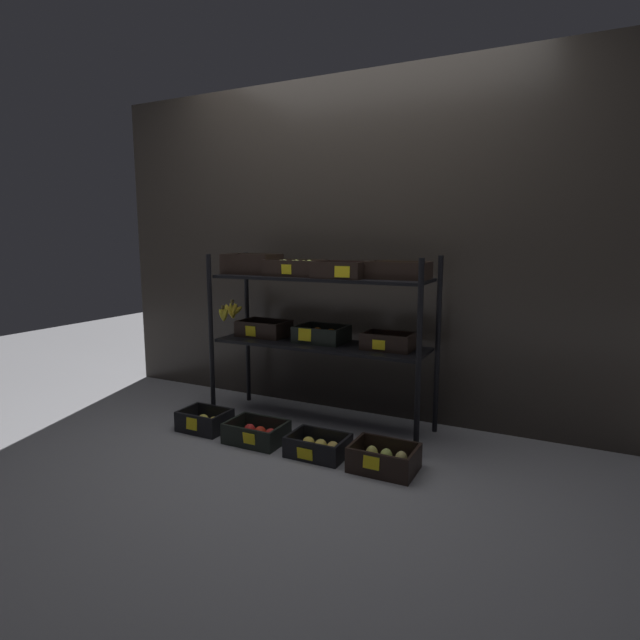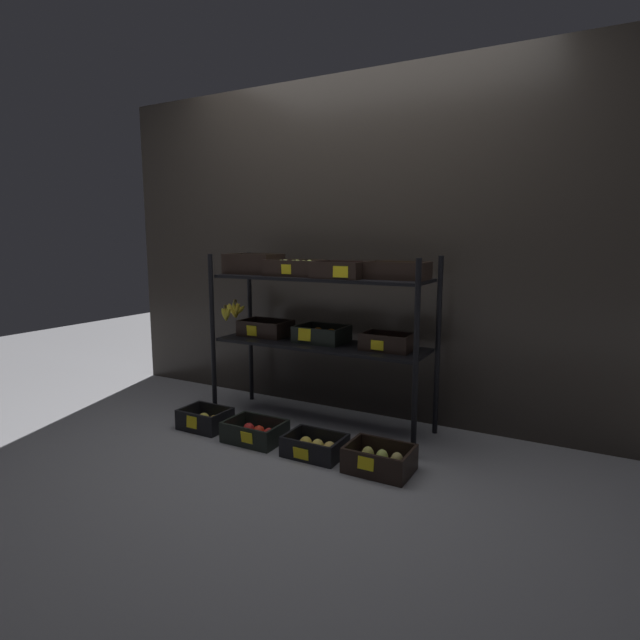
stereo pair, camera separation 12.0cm
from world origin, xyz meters
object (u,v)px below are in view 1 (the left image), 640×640
crate_ground_apple_red (257,434)px  crate_ground_center_apple_gold (318,447)px  display_rack (316,305)px  crate_ground_apple_gold (205,422)px  crate_ground_pear (384,460)px

crate_ground_apple_red → crate_ground_center_apple_gold: 0.42m
display_rack → crate_ground_center_apple_gold: size_ratio=4.73×
crate_ground_apple_gold → crate_ground_apple_red: bearing=-2.3°
crate_ground_pear → crate_ground_center_apple_gold: bearing=178.6°
display_rack → crate_ground_pear: 1.09m
display_rack → crate_ground_pear: display_rack is taller
crate_ground_center_apple_gold → crate_ground_pear: size_ratio=0.96×
display_rack → crate_ground_apple_red: bearing=-111.8°
crate_ground_apple_red → crate_ground_pear: size_ratio=1.01×
display_rack → crate_ground_center_apple_gold: bearing=-61.9°
crate_ground_center_apple_gold → crate_ground_apple_red: bearing=178.9°
crate_ground_apple_gold → crate_ground_center_apple_gold: 0.83m
crate_ground_apple_gold → crate_ground_pear: size_ratio=0.88×
crate_ground_apple_gold → crate_ground_pear: (1.23, -0.03, 0.00)m
crate_ground_apple_gold → crate_ground_pear: 1.23m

